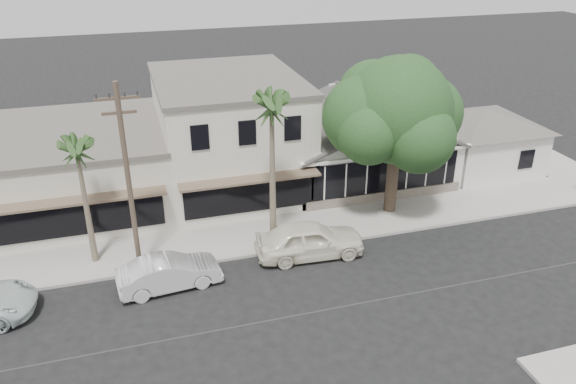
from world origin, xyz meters
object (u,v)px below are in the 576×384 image
object	(u,v)px
car_1	(169,273)
car_0	(310,239)
utility_pole	(128,178)
shade_tree	(394,112)

from	to	relation	value
car_1	car_0	bearing A→B (deg)	-89.98
utility_pole	shade_tree	bearing A→B (deg)	9.75
utility_pole	shade_tree	world-z (taller)	utility_pole
car_1	shade_tree	bearing A→B (deg)	-78.22
car_0	car_1	distance (m)	6.82
utility_pole	shade_tree	size ratio (longest dim) A/B	1.03
utility_pole	car_1	size ratio (longest dim) A/B	1.99
utility_pole	car_0	bearing A→B (deg)	-6.65
car_0	shade_tree	world-z (taller)	shade_tree
utility_pole	car_1	distance (m)	4.53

